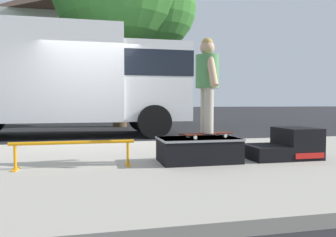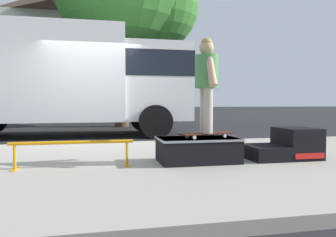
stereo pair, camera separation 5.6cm
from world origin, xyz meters
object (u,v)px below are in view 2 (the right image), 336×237
(kicker_ramp, at_px, (287,146))
(grind_rail, at_px, (73,147))
(skate_box, at_px, (198,149))
(skater_kid, at_px, (206,77))
(box_truck, at_px, (68,77))
(skateboard, at_px, (206,134))

(kicker_ramp, distance_m, grind_rail, 3.09)
(skate_box, xyz_separation_m, kicker_ramp, (1.39, -0.00, 0.00))
(grind_rail, bearing_deg, skater_kid, -0.80)
(kicker_ramp, relative_size, box_truck, 0.15)
(grind_rail, distance_m, skateboard, 1.81)
(skate_box, height_order, skater_kid, skater_kid)
(skateboard, height_order, box_truck, box_truck)
(skateboard, relative_size, box_truck, 0.12)
(kicker_ramp, height_order, skater_kid, skater_kid)
(box_truck, bearing_deg, skateboard, -67.26)
(box_truck, bearing_deg, skater_kid, -67.26)
(kicker_ramp, bearing_deg, box_truck, 123.49)
(skater_kid, bearing_deg, skate_box, 155.01)
(skateboard, bearing_deg, skater_kid, -135.00)
(kicker_ramp, xyz_separation_m, grind_rail, (-3.09, -0.02, 0.07))
(skater_kid, distance_m, box_truck, 5.92)
(grind_rail, xyz_separation_m, skateboard, (1.80, -0.03, 0.14))
(skater_kid, xyz_separation_m, box_truck, (-2.28, 5.45, 0.39))
(grind_rail, bearing_deg, skateboard, -0.80)
(kicker_ramp, height_order, skateboard, kicker_ramp)
(skate_box, height_order, kicker_ramp, kicker_ramp)
(skateboard, xyz_separation_m, skater_kid, (-0.00, -0.00, 0.79))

